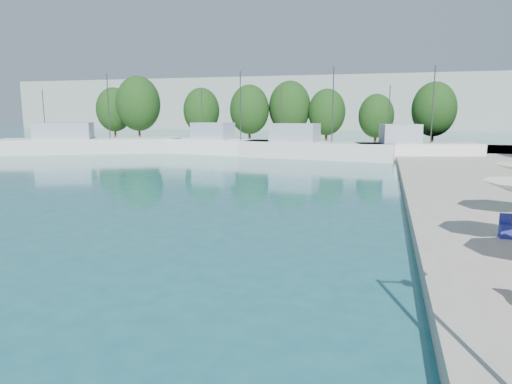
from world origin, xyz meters
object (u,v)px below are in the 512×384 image
(trawler_01, at_px, (88,144))
(trawler_04, at_px, (415,150))
(trawler_03, at_px, (313,149))
(trawler_02, at_px, (227,145))

(trawler_01, height_order, trawler_04, same)
(trawler_04, bearing_deg, trawler_03, 168.63)
(trawler_04, bearing_deg, trawler_01, 167.23)
(trawler_04, bearing_deg, trawler_02, 161.73)
(trawler_03, height_order, trawler_04, same)
(trawler_03, bearing_deg, trawler_01, -172.07)
(trawler_02, distance_m, trawler_04, 21.65)
(trawler_02, distance_m, trawler_03, 11.02)
(trawler_02, relative_size, trawler_04, 1.18)
(trawler_01, distance_m, trawler_04, 39.30)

